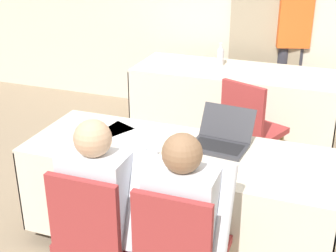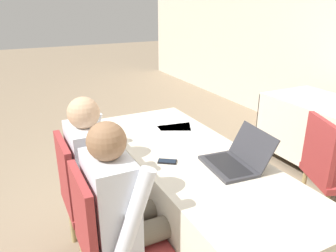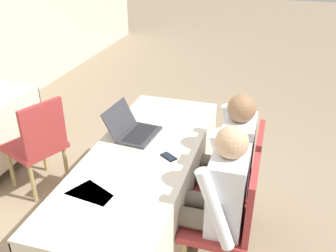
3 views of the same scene
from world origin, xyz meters
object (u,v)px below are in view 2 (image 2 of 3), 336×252
Objects in this scene: cell_phone at (167,161)px; person_white_shirt at (125,207)px; chair_far_spare at (331,169)px; chair_near_left at (87,193)px; chair_near_right at (109,236)px; laptop at (235,160)px; person_checkered_shirt at (101,169)px.

person_white_shirt is at bearing -22.68° from cell_phone.
chair_near_left is at bearing 96.75° from chair_far_spare.
chair_far_spare is at bearing -90.73° from chair_near_right.
chair_near_right is at bearing -84.41° from laptop.
chair_near_left is 1.83m from chair_far_spare.
person_white_shirt is (0.24, -0.38, -0.08)m from cell_phone.
laptop is 0.43× the size of chair_near_right.
chair_near_left and chair_far_spare have the same top height.
person_white_shirt is (-0.02, -1.65, 0.16)m from chair_far_spare.
chair_far_spare is (0.02, 1.76, 0.00)m from chair_near_right.
person_checkered_shirt is at bearing 95.81° from chair_far_spare.
chair_near_left and chair_near_right have the same top height.
chair_near_right is 0.52m from person_checkered_shirt.
chair_far_spare is at bearing 112.81° from cell_phone.
cell_phone is 0.15× the size of chair_near_right.
laptop is 0.43× the size of chair_far_spare.
chair_near_right and chair_far_spare have the same top height.
cell_phone is 0.15× the size of chair_far_spare.
laptop is 0.34× the size of person_white_shirt.
laptop is at bearing 111.23° from chair_far_spare.
chair_far_spare is (0.51, 1.76, 0.00)m from chair_near_left.
cell_phone is 0.12× the size of person_white_shirt.
chair_near_left is at bearing -82.06° from cell_phone.
chair_near_right is (0.48, 0.00, 0.00)m from chair_near_left.
chair_far_spare is 1.74m from person_checkered_shirt.
person_white_shirt is at bearing -167.96° from chair_near_left.
person_checkered_shirt reaches higher than chair_near_right.
person_white_shirt reaches higher than chair_far_spare.
chair_near_left is at bearing 0.00° from chair_near_right.
chair_near_left is 0.52m from person_white_shirt.
chair_far_spare is 0.78× the size of person_white_shirt.
person_white_shirt is (0.48, 0.10, 0.16)m from chair_near_left.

